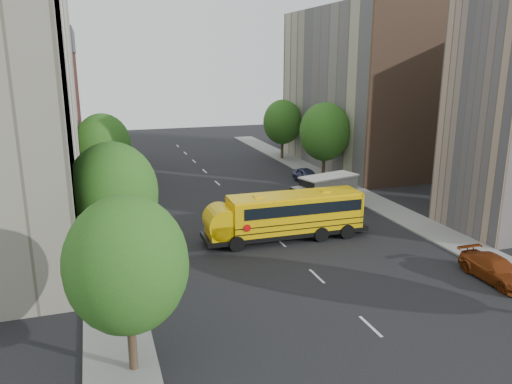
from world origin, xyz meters
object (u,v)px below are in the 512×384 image
school_bus (284,214)px  parked_car_1 (137,205)px  parked_car_4 (307,176)px  street_tree_0 (127,265)px  street_tree_2 (103,145)px  parked_car_0 (155,273)px  street_tree_5 (282,122)px  parked_car_3 (496,269)px  street_tree_4 (325,132)px  safari_truck (325,191)px  street_tree_1 (113,193)px

school_bus → parked_car_1: size_ratio=2.49×
school_bus → parked_car_4: bearing=61.4°
street_tree_0 → street_tree_2: 28.00m
parked_car_0 → parked_car_1: size_ratio=0.79×
street_tree_5 → parked_car_3: street_tree_5 is taller
street_tree_2 → parked_car_1: street_tree_2 is taller
street_tree_2 → street_tree_4: (22.00, 0.00, 0.25)m
safari_truck → parked_car_1: safari_truck is taller
street_tree_1 → safari_truck: bearing=26.6°
school_bus → parked_car_0: 10.59m
street_tree_5 → street_tree_4: bearing=-90.0°
school_bus → safari_truck: 8.94m
school_bus → parked_car_1: (-9.26, 9.24, -1.07)m
street_tree_0 → street_tree_5: street_tree_5 is taller
street_tree_1 → parked_car_0: 5.11m
street_tree_0 → parked_car_0: 9.19m
parked_car_4 → parked_car_0: bearing=-133.9°
school_bus → street_tree_0: bearing=-131.8°
street_tree_5 → parked_car_4: (-2.20, -12.71, -3.96)m
street_tree_5 → street_tree_1: bearing=-126.3°
street_tree_1 → street_tree_0: bearing=-90.0°
street_tree_2 → school_bus: street_tree_2 is taller
parked_car_3 → school_bus: bearing=132.2°
safari_truck → school_bus: bearing=-149.2°
street_tree_1 → parked_car_0: bearing=-45.6°
street_tree_0 → street_tree_2: (0.00, 28.00, 0.19)m
street_tree_5 → parked_car_1: bearing=-137.3°
school_bus → street_tree_1: bearing=-167.0°
street_tree_2 → street_tree_5: street_tree_2 is taller
street_tree_2 → school_bus: (11.46, -15.52, -2.98)m
school_bus → parked_car_3: bearing=-47.8°
street_tree_5 → parked_car_3: bearing=-92.3°
parked_car_0 → parked_car_3: 19.43m
street_tree_1 → parked_car_3: size_ratio=1.67×
street_tree_1 → safari_truck: 20.11m
parked_car_4 → street_tree_5: bearing=79.2°
street_tree_4 → street_tree_5: bearing=90.0°
street_tree_1 → school_bus: street_tree_1 is taller
street_tree_2 → parked_car_0: street_tree_2 is taller
street_tree_4 → street_tree_2: bearing=180.0°
street_tree_5 → parked_car_3: 37.97m
parked_car_1 → parked_car_4: (17.60, 5.57, -0.04)m
street_tree_2 → safari_truck: street_tree_2 is taller
safari_truck → parked_car_1: 15.78m
street_tree_2 → street_tree_5: 25.06m
street_tree_1 → street_tree_5: street_tree_1 is taller
street_tree_5 → safari_truck: 21.82m
parked_car_0 → parked_car_4: parked_car_4 is taller
street_tree_0 → street_tree_2: size_ratio=0.96×
street_tree_4 → parked_car_0: street_tree_4 is taller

